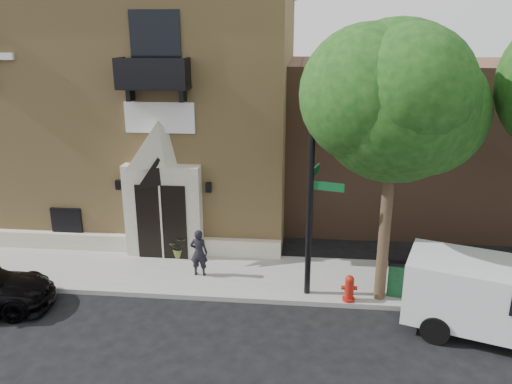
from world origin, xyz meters
TOP-DOWN VIEW (x-y plane):
  - ground at (0.00, 0.00)m, footprint 120.00×120.00m
  - sidewalk at (1.00, 1.50)m, footprint 42.00×3.00m
  - church at (-2.99, 7.95)m, footprint 12.20×11.01m
  - neighbour_building at (12.00, 9.00)m, footprint 18.00×8.00m
  - street_tree_left at (6.03, 0.35)m, footprint 4.97×4.38m
  - street_sign at (3.93, 0.54)m, footprint 1.01×1.18m
  - fire_hydrant at (5.10, 0.20)m, footprint 0.45×0.36m
  - dumpster at (7.11, 0.82)m, footprint 1.83×1.28m
  - planter at (-0.48, 2.59)m, footprint 0.77×0.71m
  - pedestrian_near at (0.49, 1.35)m, footprint 0.57×0.39m

SIDE VIEW (x-z plane):
  - ground at x=0.00m, z-range 0.00..0.00m
  - sidewalk at x=1.00m, z-range 0.00..0.15m
  - planter at x=-0.48m, z-range 0.15..0.88m
  - fire_hydrant at x=5.10m, z-range 0.14..0.93m
  - dumpster at x=7.11m, z-range 0.16..1.25m
  - pedestrian_near at x=0.49m, z-range 0.15..1.68m
  - neighbour_building at x=12.00m, z-range 0.00..6.40m
  - street_sign at x=3.93m, z-range 0.17..6.67m
  - church at x=-2.99m, z-range -0.02..9.28m
  - street_tree_left at x=6.03m, z-range 1.98..9.75m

